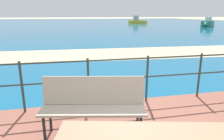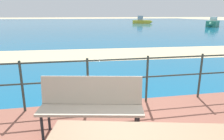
% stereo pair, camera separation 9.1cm
% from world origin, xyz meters
% --- Properties ---
extents(sea_water, '(90.00, 90.00, 0.01)m').
position_xyz_m(sea_water, '(0.00, 40.00, 0.01)').
color(sea_water, '#145B84').
rests_on(sea_water, ground).
extents(beach_strip, '(54.08, 5.13, 0.01)m').
position_xyz_m(beach_strip, '(0.00, 8.02, 0.01)').
color(beach_strip, tan).
rests_on(beach_strip, ground).
extents(park_bench, '(1.54, 0.71, 0.86)m').
position_xyz_m(park_bench, '(-0.61, 1.50, 0.57)').
color(park_bench, tan).
rests_on(park_bench, patio_paving).
extents(railing_fence, '(5.94, 0.04, 0.95)m').
position_xyz_m(railing_fence, '(0.00, 2.46, 0.66)').
color(railing_fence, '#2D3833').
rests_on(railing_fence, patio_paving).
extents(boat_mid, '(4.02, 2.21, 1.52)m').
position_xyz_m(boat_mid, '(12.69, 38.53, 0.49)').
color(boat_mid, yellow).
rests_on(boat_mid, sea_water).
extents(boat_far, '(3.17, 3.08, 1.39)m').
position_xyz_m(boat_far, '(19.09, 25.76, 0.51)').
color(boat_far, '#338466').
rests_on(boat_far, sea_water).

